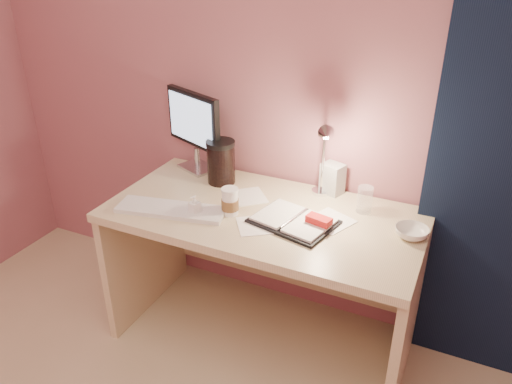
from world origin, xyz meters
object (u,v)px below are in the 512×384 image
at_px(desk, 269,246).
at_px(coffee_cup, 230,202).
at_px(product_box, 332,179).
at_px(clear_cup, 365,200).
at_px(planner, 296,221).
at_px(desk_lamp, 311,151).
at_px(dark_jar, 221,164).
at_px(lotion_bottle, 195,206).
at_px(bowl, 412,233).
at_px(monitor, 195,124).
at_px(keyboard, 171,210).

distance_m(desk, coffee_cup, 0.34).
bearing_deg(product_box, clear_cup, -12.83).
distance_m(planner, desk_lamp, 0.32).
bearing_deg(clear_cup, planner, -136.38).
relative_size(coffee_cup, product_box, 0.84).
bearing_deg(coffee_cup, dark_jar, 125.17).
relative_size(planner, clear_cup, 3.20).
xyz_separation_m(clear_cup, lotion_bottle, (-0.66, -0.35, -0.01)).
distance_m(bowl, lotion_bottle, 0.92).
distance_m(monitor, product_box, 0.74).
bearing_deg(product_box, keyboard, -121.30).
bearing_deg(coffee_cup, monitor, 136.91).
bearing_deg(planner, coffee_cup, -158.72).
xyz_separation_m(planner, coffee_cup, (-0.29, -0.04, 0.04)).
bearing_deg(product_box, desk_lamp, -103.53).
distance_m(desk, product_box, 0.44).
height_order(clear_cup, product_box, product_box).
bearing_deg(desk, monitor, 157.95).
bearing_deg(planner, lotion_bottle, -151.23).
distance_m(dark_jar, desk_lamp, 0.48).
bearing_deg(product_box, bowl, -11.14).
distance_m(planner, clear_cup, 0.33).
relative_size(bowl, dark_jar, 0.70).
relative_size(planner, bowl, 2.82).
relative_size(monitor, desk_lamp, 1.07).
xyz_separation_m(planner, dark_jar, (-0.48, 0.23, 0.08)).
distance_m(planner, product_box, 0.35).
distance_m(monitor, planner, 0.78).
distance_m(planner, coffee_cup, 0.30).
xyz_separation_m(dark_jar, desk_lamp, (0.46, 0.00, 0.15)).
height_order(monitor, product_box, monitor).
height_order(bowl, dark_jar, dark_jar).
distance_m(desk, monitor, 0.72).
distance_m(desk, planner, 0.31).
bearing_deg(bowl, coffee_cup, -169.47).
distance_m(keyboard, coffee_cup, 0.27).
distance_m(monitor, keyboard, 0.52).
xyz_separation_m(bowl, dark_jar, (-0.95, 0.13, 0.08)).
distance_m(lotion_bottle, product_box, 0.67).
bearing_deg(monitor, keyboard, -51.27).
xyz_separation_m(desk, monitor, (-0.50, 0.20, 0.47)).
bearing_deg(bowl, monitor, 169.35).
relative_size(monitor, bowl, 3.05).
xyz_separation_m(bowl, desk_lamp, (-0.49, 0.13, 0.22)).
height_order(desk, clear_cup, clear_cup).
xyz_separation_m(planner, product_box, (0.05, 0.34, 0.06)).
bearing_deg(lotion_bottle, desk_lamp, 41.01).
distance_m(coffee_cup, desk_lamp, 0.42).
distance_m(bowl, dark_jar, 0.96).
xyz_separation_m(monitor, dark_jar, (0.19, -0.09, -0.15)).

